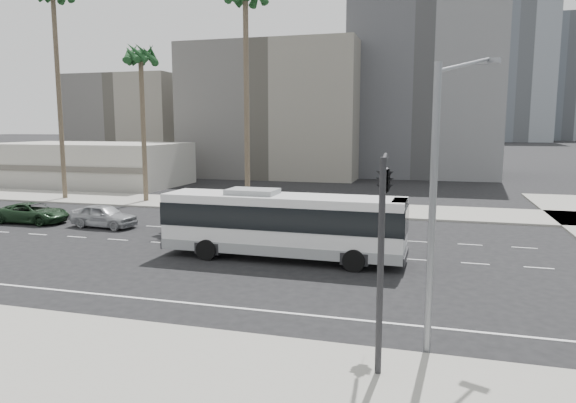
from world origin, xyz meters
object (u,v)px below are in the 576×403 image
(streetlight_corner, at_px, (441,185))
(car_a, at_px, (198,221))
(palm_mid, at_px, (141,59))
(car_b, at_px, (104,216))
(traffic_signal, at_px, (385,184))
(car_c, at_px, (32,213))
(city_bus, at_px, (282,223))

(streetlight_corner, bearing_deg, car_a, 159.49)
(car_a, bearing_deg, palm_mid, 47.06)
(car_b, bearing_deg, traffic_signal, -118.92)
(car_b, distance_m, car_c, 6.05)
(streetlight_corner, bearing_deg, city_bus, 152.87)
(car_c, xyz_separation_m, streetlight_corner, (28.34, -14.74, 4.52))
(car_a, distance_m, car_c, 13.11)
(car_a, height_order, car_c, car_a)
(car_a, distance_m, traffic_signal, 20.18)
(car_b, distance_m, palm_mid, 17.19)
(city_bus, xyz_separation_m, car_b, (-14.45, 5.02, -1.12))
(car_b, xyz_separation_m, car_c, (-6.05, 0.04, -0.08))
(car_b, height_order, traffic_signal, traffic_signal)
(city_bus, xyz_separation_m, car_a, (-7.39, 5.22, -1.15))
(car_b, bearing_deg, car_c, 95.18)
(city_bus, relative_size, streetlight_corner, 1.38)
(car_a, bearing_deg, car_b, 95.56)
(car_c, bearing_deg, palm_mid, -12.78)
(city_bus, bearing_deg, streetlight_corner, -50.03)
(city_bus, relative_size, car_c, 2.43)
(city_bus, distance_m, car_a, 9.12)
(city_bus, distance_m, palm_mid, 26.94)
(city_bus, xyz_separation_m, streetlight_corner, (7.84, -9.67, 3.32))
(streetlight_corner, distance_m, palm_mid, 37.74)
(palm_mid, bearing_deg, traffic_signal, -46.79)
(streetlight_corner, xyz_separation_m, traffic_signal, (-1.72, 0.56, -0.08))
(city_bus, height_order, car_c, city_bus)
(car_c, distance_m, palm_mid, 17.00)
(car_b, bearing_deg, palm_mid, 22.96)
(streetlight_corner, distance_m, traffic_signal, 1.81)
(car_c, bearing_deg, city_bus, -104.91)
(traffic_signal, bearing_deg, car_b, 141.34)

